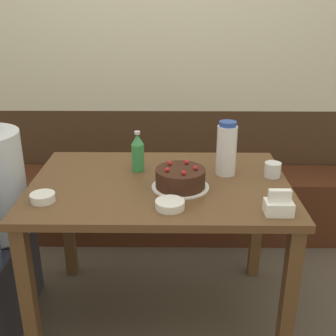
{
  "coord_description": "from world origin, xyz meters",
  "views": [
    {
      "loc": [
        0.06,
        -1.81,
        1.57
      ],
      "look_at": [
        0.04,
        0.05,
        0.82
      ],
      "focal_mm": 45.0,
      "sensor_mm": 36.0,
      "label": 1
    }
  ],
  "objects_px": {
    "napkin_holder": "(279,205)",
    "bowl_rice_small": "(170,205)",
    "soju_bottle": "(138,152)",
    "bowl_soup_white": "(43,197)",
    "glass_water_tall": "(273,170)",
    "water_pitcher": "(226,149)",
    "bench_seat": "(164,205)",
    "birthday_cake": "(180,178)"
  },
  "relations": [
    {
      "from": "water_pitcher",
      "to": "bowl_rice_small",
      "type": "height_order",
      "value": "water_pitcher"
    },
    {
      "from": "bench_seat",
      "to": "birthday_cake",
      "type": "bearing_deg",
      "value": -83.89
    },
    {
      "from": "napkin_holder",
      "to": "bowl_soup_white",
      "type": "xyz_separation_m",
      "value": [
        -0.97,
        0.1,
        -0.02
      ]
    },
    {
      "from": "birthday_cake",
      "to": "soju_bottle",
      "type": "height_order",
      "value": "soju_bottle"
    },
    {
      "from": "glass_water_tall",
      "to": "napkin_holder",
      "type": "bearing_deg",
      "value": -98.86
    },
    {
      "from": "water_pitcher",
      "to": "bench_seat",
      "type": "bearing_deg",
      "value": 113.58
    },
    {
      "from": "bench_seat",
      "to": "soju_bottle",
      "type": "xyz_separation_m",
      "value": [
        -0.11,
        -0.69,
        0.64
      ]
    },
    {
      "from": "birthday_cake",
      "to": "bowl_rice_small",
      "type": "relative_size",
      "value": 2.15
    },
    {
      "from": "soju_bottle",
      "to": "glass_water_tall",
      "type": "relative_size",
      "value": 2.58
    },
    {
      "from": "water_pitcher",
      "to": "bowl_rice_small",
      "type": "bearing_deg",
      "value": -126.11
    },
    {
      "from": "bench_seat",
      "to": "soju_bottle",
      "type": "bearing_deg",
      "value": -99.18
    },
    {
      "from": "napkin_holder",
      "to": "glass_water_tall",
      "type": "xyz_separation_m",
      "value": [
        0.06,
        0.38,
        -0.0
      ]
    },
    {
      "from": "birthday_cake",
      "to": "soju_bottle",
      "type": "xyz_separation_m",
      "value": [
        -0.21,
        0.2,
        0.05
      ]
    },
    {
      "from": "bench_seat",
      "to": "water_pitcher",
      "type": "xyz_separation_m",
      "value": [
        0.32,
        -0.73,
        0.67
      ]
    },
    {
      "from": "bench_seat",
      "to": "birthday_cake",
      "type": "relative_size",
      "value": 10.51
    },
    {
      "from": "bench_seat",
      "to": "soju_bottle",
      "type": "distance_m",
      "value": 0.95
    },
    {
      "from": "water_pitcher",
      "to": "glass_water_tall",
      "type": "height_order",
      "value": "water_pitcher"
    },
    {
      "from": "birthday_cake",
      "to": "soju_bottle",
      "type": "relative_size",
      "value": 1.28
    },
    {
      "from": "napkin_holder",
      "to": "birthday_cake",
      "type": "bearing_deg",
      "value": 147.14
    },
    {
      "from": "soju_bottle",
      "to": "napkin_holder",
      "type": "relative_size",
      "value": 1.86
    },
    {
      "from": "birthday_cake",
      "to": "bowl_rice_small",
      "type": "height_order",
      "value": "birthday_cake"
    },
    {
      "from": "napkin_holder",
      "to": "bowl_rice_small",
      "type": "xyz_separation_m",
      "value": [
        -0.43,
        0.04,
        -0.02
      ]
    },
    {
      "from": "bowl_soup_white",
      "to": "glass_water_tall",
      "type": "relative_size",
      "value": 1.33
    },
    {
      "from": "bench_seat",
      "to": "birthday_cake",
      "type": "xyz_separation_m",
      "value": [
        0.1,
        -0.89,
        0.59
      ]
    },
    {
      "from": "glass_water_tall",
      "to": "soju_bottle",
      "type": "bearing_deg",
      "value": 173.92
    },
    {
      "from": "birthday_cake",
      "to": "napkin_holder",
      "type": "distance_m",
      "value": 0.46
    },
    {
      "from": "water_pitcher",
      "to": "soju_bottle",
      "type": "relative_size",
      "value": 1.3
    },
    {
      "from": "soju_bottle",
      "to": "bowl_rice_small",
      "type": "distance_m",
      "value": 0.45
    },
    {
      "from": "bowl_soup_white",
      "to": "napkin_holder",
      "type": "bearing_deg",
      "value": -5.98
    },
    {
      "from": "bowl_soup_white",
      "to": "water_pitcher",
      "type": "bearing_deg",
      "value": 20.98
    },
    {
      "from": "soju_bottle",
      "to": "glass_water_tall",
      "type": "xyz_separation_m",
      "value": [
        0.65,
        -0.07,
        -0.06
      ]
    },
    {
      "from": "soju_bottle",
      "to": "bowl_rice_small",
      "type": "height_order",
      "value": "soju_bottle"
    },
    {
      "from": "bench_seat",
      "to": "birthday_cake",
      "type": "height_order",
      "value": "birthday_cake"
    },
    {
      "from": "water_pitcher",
      "to": "soju_bottle",
      "type": "bearing_deg",
      "value": 174.88
    },
    {
      "from": "birthday_cake",
      "to": "napkin_holder",
      "type": "bearing_deg",
      "value": -32.86
    },
    {
      "from": "bowl_rice_small",
      "to": "glass_water_tall",
      "type": "distance_m",
      "value": 0.6
    },
    {
      "from": "soju_bottle",
      "to": "glass_water_tall",
      "type": "bearing_deg",
      "value": -6.08
    },
    {
      "from": "napkin_holder",
      "to": "glass_water_tall",
      "type": "relative_size",
      "value": 1.39
    },
    {
      "from": "napkin_holder",
      "to": "bowl_soup_white",
      "type": "height_order",
      "value": "napkin_holder"
    },
    {
      "from": "bench_seat",
      "to": "bowl_soup_white",
      "type": "distance_m",
      "value": 1.28
    },
    {
      "from": "napkin_holder",
      "to": "bowl_soup_white",
      "type": "bearing_deg",
      "value": 174.02
    },
    {
      "from": "birthday_cake",
      "to": "napkin_holder",
      "type": "height_order",
      "value": "birthday_cake"
    }
  ]
}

